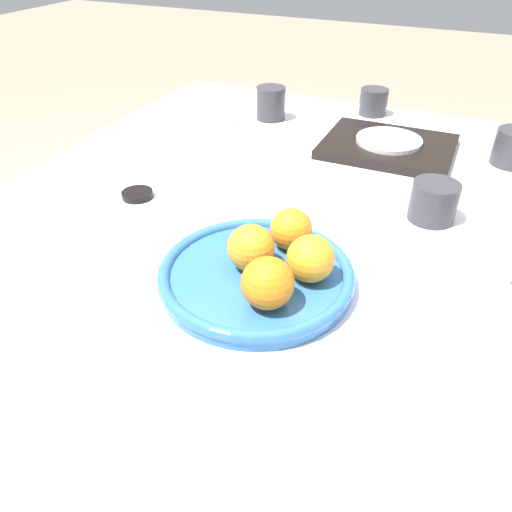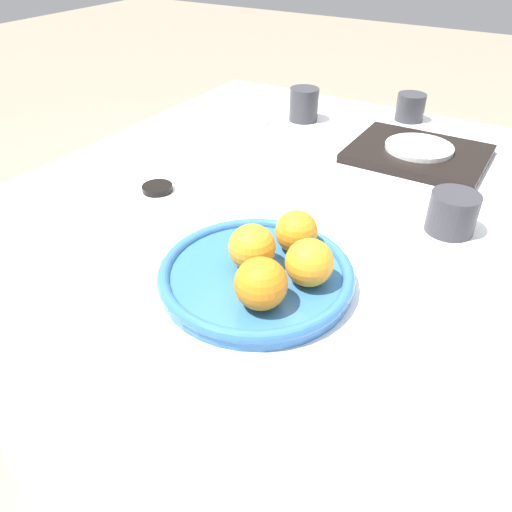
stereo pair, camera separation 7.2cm
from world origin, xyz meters
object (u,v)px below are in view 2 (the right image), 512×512
object	(u,v)px
cup_1	(410,107)
cup_3	(452,213)
soy_dish	(157,188)
orange_2	(296,232)
side_plate	(419,147)
orange_0	(252,247)
water_glass	(510,260)
orange_3	(309,263)
fruit_platter	(256,275)
cup_0	(304,104)
serving_tray	(418,154)
orange_1	(261,284)
napkin	(239,126)

from	to	relation	value
cup_1	cup_3	world-z (taller)	cup_3
cup_1	soy_dish	bearing A→B (deg)	-114.85
orange_2	side_plate	world-z (taller)	orange_2
orange_0	water_glass	xyz separation A→B (m)	(0.33, 0.16, 0.00)
orange_2	orange_3	size ratio (longest dim) A/B	0.95
fruit_platter	cup_1	distance (m)	0.80
orange_3	soy_dish	xyz separation A→B (m)	(-0.40, 0.13, -0.05)
cup_0	cup_3	world-z (taller)	cup_0
side_plate	soy_dish	xyz separation A→B (m)	(-0.39, -0.43, -0.02)
cup_1	cup_3	distance (m)	0.55
serving_tray	cup_3	xyz separation A→B (m)	(0.14, -0.27, 0.03)
water_glass	soy_dish	size ratio (longest dim) A/B	1.94
orange_1	cup_0	bearing A→B (deg)	112.65
orange_2	orange_0	bearing A→B (deg)	-114.44
cup_0	cup_1	world-z (taller)	cup_0
soy_dish	serving_tray	bearing A→B (deg)	47.20
side_plate	cup_0	size ratio (longest dim) A/B	1.80
cup_1	water_glass	bearing A→B (deg)	-62.35
serving_tray	cup_3	world-z (taller)	cup_3
soy_dish	orange_2	bearing A→B (deg)	-11.16
orange_2	napkin	xyz separation A→B (m)	(-0.39, 0.44, -0.05)
cup_1	soy_dish	xyz separation A→B (m)	(-0.30, -0.65, -0.03)
orange_0	cup_3	world-z (taller)	orange_0
side_plate	soy_dish	world-z (taller)	side_plate
orange_3	cup_1	bearing A→B (deg)	96.88
side_plate	napkin	bearing A→B (deg)	-173.70
napkin	soy_dish	size ratio (longest dim) A/B	2.21
fruit_platter	orange_3	bearing A→B (deg)	13.78
soy_dish	fruit_platter	bearing A→B (deg)	-25.21
fruit_platter	orange_1	distance (m)	0.08
serving_tray	cup_3	size ratio (longest dim) A/B	3.50
orange_2	cup_1	world-z (taller)	orange_2
serving_tray	side_plate	distance (m)	0.01
cup_3	fruit_platter	bearing A→B (deg)	-124.72
cup_0	soy_dish	distance (m)	0.51
cup_3	soy_dish	size ratio (longest dim) A/B	1.37
side_plate	fruit_platter	bearing A→B (deg)	-97.20
orange_1	fruit_platter	bearing A→B (deg)	126.40
orange_2	napkin	world-z (taller)	orange_2
orange_2	cup_3	world-z (taller)	orange_2
orange_3	serving_tray	world-z (taller)	orange_3
fruit_platter	water_glass	distance (m)	0.36
orange_2	water_glass	bearing A→B (deg)	15.89
cup_1	serving_tray	bearing A→B (deg)	-68.07
orange_0	napkin	xyz separation A→B (m)	(-0.36, 0.52, -0.05)
orange_1	orange_3	distance (m)	0.08
orange_2	cup_3	bearing A→B (deg)	49.40
side_plate	cup_1	distance (m)	0.25
orange_0	cup_3	xyz separation A→B (m)	(0.22, 0.29, -0.02)
cup_1	orange_1	bearing A→B (deg)	-85.87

